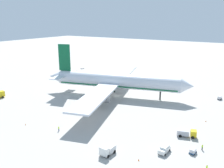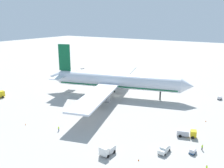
% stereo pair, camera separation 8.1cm
% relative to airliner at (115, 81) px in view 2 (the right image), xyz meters
% --- Properties ---
extents(ground_plane, '(600.00, 600.00, 0.00)m').
position_rel_airliner_xyz_m(ground_plane, '(1.19, 0.35, -7.12)').
color(ground_plane, '#ADA8A0').
extents(airliner, '(68.68, 79.90, 23.65)m').
position_rel_airliner_xyz_m(airliner, '(0.00, 0.00, 0.00)').
color(airliner, silver).
rests_on(airliner, ground).
extents(service_truck_1, '(3.07, 4.69, 2.75)m').
position_rel_airliner_xyz_m(service_truck_1, '(24.59, -44.53, -5.74)').
color(service_truck_1, white).
rests_on(service_truck_1, ground).
extents(service_truck_3, '(6.13, 3.59, 2.31)m').
position_rel_airliner_xyz_m(service_truck_3, '(40.11, -23.15, -5.86)').
color(service_truck_3, yellow).
rests_on(service_truck_3, ground).
extents(service_van, '(2.39, 4.57, 1.97)m').
position_rel_airliner_xyz_m(service_van, '(37.35, -35.54, -6.09)').
color(service_van, white).
rests_on(service_van, ground).
extents(baggage_cart_0, '(1.76, 2.88, 1.38)m').
position_rel_airliner_xyz_m(baggage_cart_0, '(44.14, -31.90, -6.37)').
color(baggage_cart_0, '#26598C').
rests_on(baggage_cart_0, ground).
extents(baggage_cart_1, '(2.30, 3.04, 0.40)m').
position_rel_airliner_xyz_m(baggage_cart_1, '(-52.86, 41.78, -6.85)').
color(baggage_cart_1, gray).
rests_on(baggage_cart_1, ground).
extents(baggage_cart_2, '(1.87, 3.37, 1.54)m').
position_rel_airliner_xyz_m(baggage_cart_2, '(43.35, 20.54, -6.28)').
color(baggage_cart_2, '#595B60').
rests_on(baggage_cart_2, ground).
extents(ground_worker_1, '(0.53, 0.53, 1.60)m').
position_rel_airliner_xyz_m(ground_worker_1, '(3.50, -41.15, -6.31)').
color(ground_worker_1, navy).
rests_on(ground_worker_1, ground).
extents(ground_worker_3, '(0.51, 0.51, 1.79)m').
position_rel_airliner_xyz_m(ground_worker_3, '(48.95, -38.48, -6.21)').
color(ground_worker_3, navy).
rests_on(ground_worker_3, ground).
extents(ground_worker_4, '(0.46, 0.46, 1.66)m').
position_rel_airliner_xyz_m(ground_worker_4, '(45.92, -28.76, -6.28)').
color(ground_worker_4, '#3F3F47').
rests_on(ground_worker_4, ground).
extents(traffic_cone_0, '(0.36, 0.36, 0.55)m').
position_rel_airliner_xyz_m(traffic_cone_0, '(-15.86, 45.21, -6.84)').
color(traffic_cone_0, orange).
rests_on(traffic_cone_0, ground).
extents(traffic_cone_1, '(0.36, 0.36, 0.55)m').
position_rel_airliner_xyz_m(traffic_cone_1, '(-9.38, -43.99, -6.84)').
color(traffic_cone_1, orange).
rests_on(traffic_cone_1, ground).
extents(traffic_cone_2, '(0.36, 0.36, 0.55)m').
position_rel_airliner_xyz_m(traffic_cone_2, '(33.12, -42.87, -6.84)').
color(traffic_cone_2, orange).
rests_on(traffic_cone_2, ground).
extents(traffic_cone_3, '(0.36, 0.36, 0.55)m').
position_rel_airliner_xyz_m(traffic_cone_3, '(43.03, -8.48, -6.84)').
color(traffic_cone_3, orange).
rests_on(traffic_cone_3, ground).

